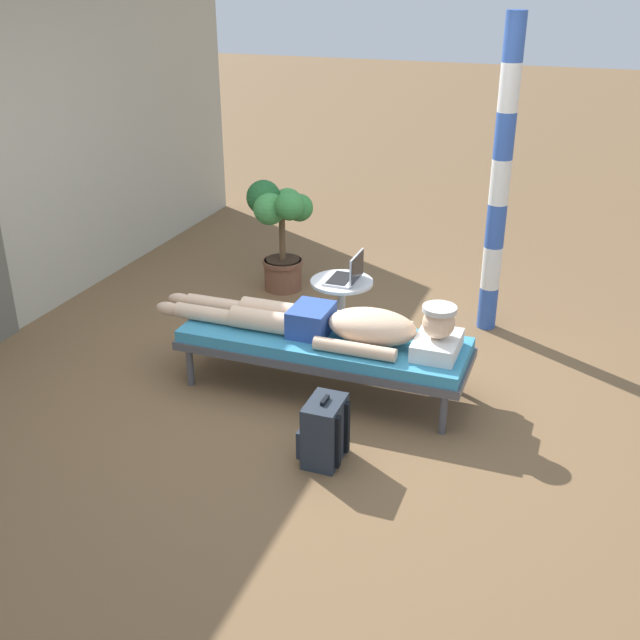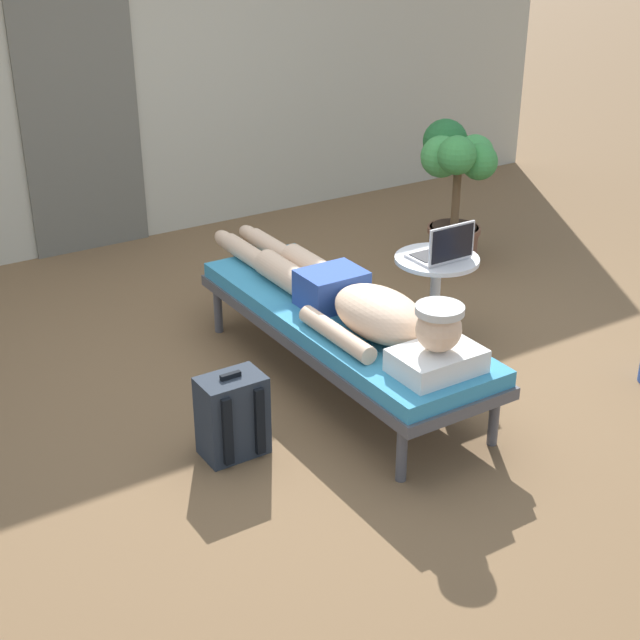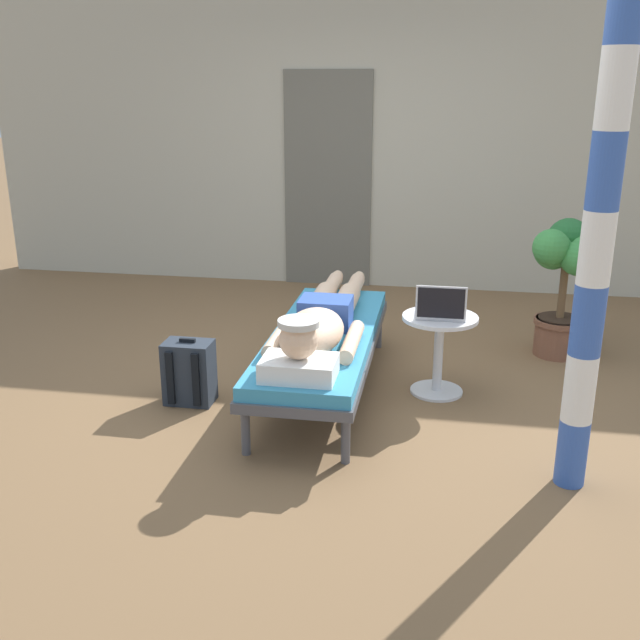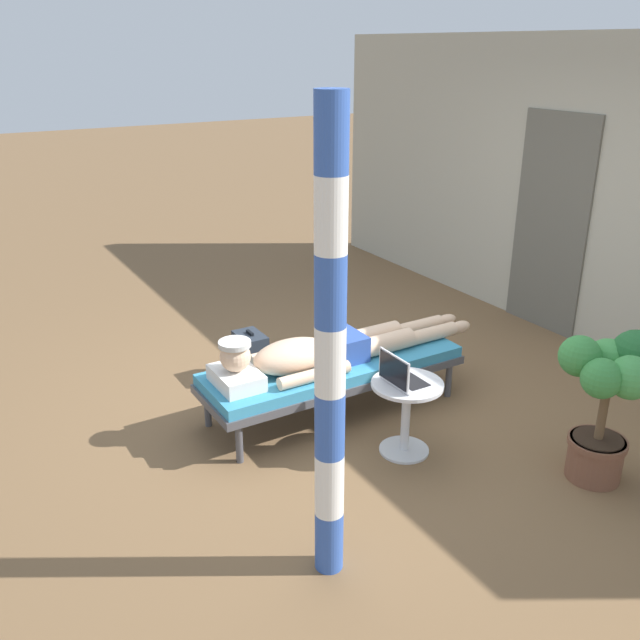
{
  "view_description": "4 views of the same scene",
  "coord_description": "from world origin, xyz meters",
  "px_view_note": "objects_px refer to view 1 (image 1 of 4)",
  "views": [
    {
      "loc": [
        -4.38,
        -1.74,
        2.71
      ],
      "look_at": [
        -0.06,
        -0.15,
        0.57
      ],
      "focal_mm": 43.09,
      "sensor_mm": 36.0,
      "label": 1
    },
    {
      "loc": [
        -2.39,
        -3.74,
        2.43
      ],
      "look_at": [
        -0.17,
        -0.25,
        0.46
      ],
      "focal_mm": 51.64,
      "sensor_mm": 36.0,
      "label": 2
    },
    {
      "loc": [
        0.76,
        -4.47,
        1.94
      ],
      "look_at": [
        -0.01,
        -0.02,
        0.45
      ],
      "focal_mm": 40.95,
      "sensor_mm": 36.0,
      "label": 3
    },
    {
      "loc": [
        3.92,
        -2.59,
        2.59
      ],
      "look_at": [
        -0.12,
        -0.17,
        0.69
      ],
      "focal_mm": 38.59,
      "sensor_mm": 36.0,
      "label": 4
    }
  ],
  "objects_px": {
    "porch_post": "(500,182)",
    "person_reclining": "(339,324)",
    "potted_plant": "(280,223)",
    "backpack": "(324,432)",
    "side_table": "(342,301)",
    "lounge_chair": "(324,344)",
    "laptop": "(348,274)"
  },
  "relations": [
    {
      "from": "person_reclining",
      "to": "lounge_chair",
      "type": "bearing_deg",
      "value": 90.0
    },
    {
      "from": "backpack",
      "to": "porch_post",
      "type": "bearing_deg",
      "value": -15.44
    },
    {
      "from": "side_table",
      "to": "potted_plant",
      "type": "height_order",
      "value": "potted_plant"
    },
    {
      "from": "lounge_chair",
      "to": "side_table",
      "type": "relative_size",
      "value": 3.82
    },
    {
      "from": "side_table",
      "to": "person_reclining",
      "type": "bearing_deg",
      "value": -162.61
    },
    {
      "from": "lounge_chair",
      "to": "backpack",
      "type": "bearing_deg",
      "value": -159.86
    },
    {
      "from": "person_reclining",
      "to": "laptop",
      "type": "height_order",
      "value": "laptop"
    },
    {
      "from": "lounge_chair",
      "to": "porch_post",
      "type": "xyz_separation_m",
      "value": [
        1.42,
        -0.91,
        0.87
      ]
    },
    {
      "from": "side_table",
      "to": "porch_post",
      "type": "height_order",
      "value": "porch_post"
    },
    {
      "from": "person_reclining",
      "to": "laptop",
      "type": "relative_size",
      "value": 7.0
    },
    {
      "from": "porch_post",
      "to": "person_reclining",
      "type": "bearing_deg",
      "value": 150.63
    },
    {
      "from": "lounge_chair",
      "to": "laptop",
      "type": "xyz_separation_m",
      "value": [
        0.73,
        0.07,
        0.24
      ]
    },
    {
      "from": "backpack",
      "to": "porch_post",
      "type": "relative_size",
      "value": 0.17
    },
    {
      "from": "potted_plant",
      "to": "backpack",
      "type": "bearing_deg",
      "value": -151.74
    },
    {
      "from": "side_table",
      "to": "backpack",
      "type": "height_order",
      "value": "side_table"
    },
    {
      "from": "lounge_chair",
      "to": "potted_plant",
      "type": "bearing_deg",
      "value": 31.95
    },
    {
      "from": "person_reclining",
      "to": "backpack",
      "type": "relative_size",
      "value": 5.12
    },
    {
      "from": "laptop",
      "to": "potted_plant",
      "type": "xyz_separation_m",
      "value": [
        0.86,
        0.93,
        0.04
      ]
    },
    {
      "from": "backpack",
      "to": "side_table",
      "type": "bearing_deg",
      "value": 15.09
    },
    {
      "from": "laptop",
      "to": "porch_post",
      "type": "xyz_separation_m",
      "value": [
        0.69,
        -0.97,
        0.63
      ]
    },
    {
      "from": "person_reclining",
      "to": "porch_post",
      "type": "relative_size",
      "value": 0.9
    },
    {
      "from": "lounge_chair",
      "to": "backpack",
      "type": "relative_size",
      "value": 4.72
    },
    {
      "from": "potted_plant",
      "to": "porch_post",
      "type": "relative_size",
      "value": 0.41
    },
    {
      "from": "lounge_chair",
      "to": "person_reclining",
      "type": "height_order",
      "value": "person_reclining"
    },
    {
      "from": "lounge_chair",
      "to": "person_reclining",
      "type": "relative_size",
      "value": 0.92
    },
    {
      "from": "side_table",
      "to": "laptop",
      "type": "xyz_separation_m",
      "value": [
        -0.0,
        -0.05,
        0.23
      ]
    },
    {
      "from": "lounge_chair",
      "to": "potted_plant",
      "type": "xyz_separation_m",
      "value": [
        1.6,
        0.99,
        0.28
      ]
    },
    {
      "from": "person_reclining",
      "to": "backpack",
      "type": "distance_m",
      "value": 0.88
    },
    {
      "from": "backpack",
      "to": "porch_post",
      "type": "xyz_separation_m",
      "value": [
        2.22,
        -0.61,
        1.02
      ]
    },
    {
      "from": "backpack",
      "to": "porch_post",
      "type": "height_order",
      "value": "porch_post"
    },
    {
      "from": "laptop",
      "to": "porch_post",
      "type": "distance_m",
      "value": 1.35
    },
    {
      "from": "lounge_chair",
      "to": "potted_plant",
      "type": "relative_size",
      "value": 2.02
    }
  ]
}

